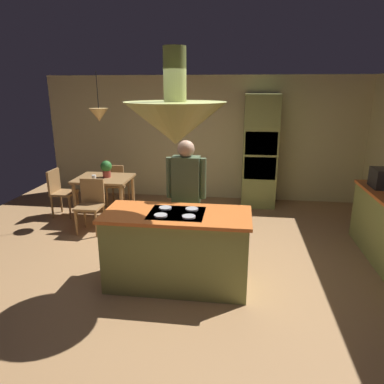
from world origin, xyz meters
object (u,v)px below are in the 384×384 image
Objects in this scene: kitchen_island at (177,249)px; cup_on_table at (94,178)px; dining_table at (104,184)px; oven_tower at (260,151)px; person_at_island at (186,194)px; chair_at_corner at (60,189)px; chair_by_back_wall at (116,182)px; potted_plant_on_table at (106,168)px; chair_facing_island at (91,202)px.

cup_on_table is (-1.79, 1.90, 0.34)m from kitchen_island.
oven_tower is at bearing 22.21° from dining_table.
dining_table is at bearing 139.86° from person_at_island.
kitchen_island is 3.31m from chair_at_corner.
chair_by_back_wall is 9.67× the size of cup_on_table.
oven_tower is 7.31× the size of potted_plant_on_table.
kitchen_island is 2.64m from cup_on_table.
kitchen_island reaches higher than chair_by_back_wall.
chair_facing_island is (0.00, -0.62, -0.14)m from dining_table.
potted_plant_on_table is (-1.66, 1.48, -0.03)m from person_at_island.
potted_plant_on_table reaches higher than chair_by_back_wall.
potted_plant_on_table is at bearing -158.03° from oven_tower.
kitchen_island is 5.74× the size of potted_plant_on_table.
chair_by_back_wall is at bearing -169.44° from oven_tower.
person_at_island is (1.71, -1.45, 0.31)m from dining_table.
potted_plant_on_table reaches higher than chair_at_corner.
potted_plant_on_table reaches higher than chair_facing_island.
chair_by_back_wall is (-1.70, 2.72, 0.04)m from kitchen_island.
chair_facing_island is at bearing -90.00° from dining_table.
dining_table is 10.74× the size of cup_on_table.
person_at_island is at bearing -119.29° from chair_at_corner.
chair_by_back_wall reaches higher than cup_on_table.
chair_facing_island is 0.78m from potted_plant_on_table.
dining_table is 2.26m from person_at_island.
person_at_island is 18.54× the size of cup_on_table.
chair_at_corner reaches higher than dining_table.
potted_plant_on_table reaches higher than dining_table.
chair_facing_island is 9.67× the size of cup_on_table.
oven_tower is 1.31× the size of person_at_island.
oven_tower is at bearing 24.90° from cup_on_table.
chair_by_back_wall is at bearing 129.67° from person_at_island.
kitchen_island is 2.25m from chair_facing_island.
oven_tower is 3.20m from cup_on_table.
potted_plant_on_table is at bearing 94.81° from chair_by_back_wall.
chair_facing_island reaches higher than cup_on_table.
oven_tower is 2.27× the size of dining_table.
person_at_island is at bearing -112.75° from oven_tower.
potted_plant_on_table is at bearing 58.38° from cup_on_table.
chair_by_back_wall is at bearing 90.00° from chair_facing_island.
dining_table is 1.11× the size of chair_at_corner.
chair_by_back_wall is 1.00× the size of chair_at_corner.
kitchen_island reaches higher than dining_table.
oven_tower is 2.97m from potted_plant_on_table.
chair_at_corner is (-0.86, -0.62, 0.00)m from chair_by_back_wall.
person_at_island is 2.99m from chair_at_corner.
chair_at_corner is (-3.66, -1.14, -0.59)m from oven_tower.
person_at_island is 2.72m from chair_by_back_wall.
person_at_island is at bearing -40.14° from dining_table.
kitchen_island is at bearing -46.63° from cup_on_table.
person_at_island reaches higher than chair_facing_island.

